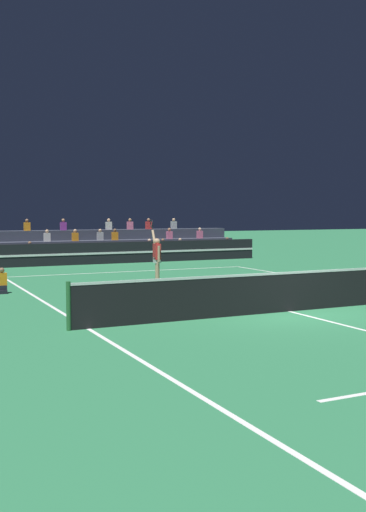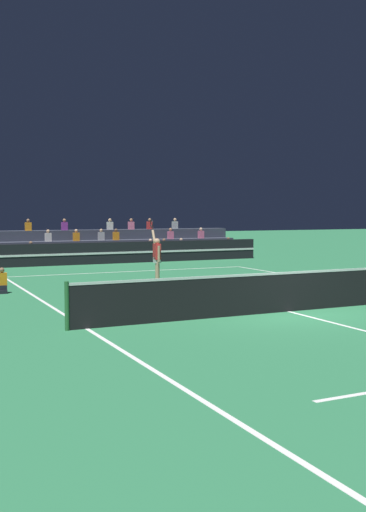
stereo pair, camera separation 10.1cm
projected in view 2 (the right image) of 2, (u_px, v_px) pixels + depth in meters
ground_plane at (289, 312)px, 15.84m from camera, size 120.00×120.00×0.00m
court_lines at (289, 311)px, 15.84m from camera, size 11.10×23.90×0.01m
tennis_net at (289, 291)px, 15.81m from camera, size 12.00×0.10×1.10m
sponsor_banner_wall at (101, 253)px, 30.45m from camera, size 18.00×0.26×1.10m
bleacher_stand at (87, 248)px, 32.73m from camera, size 17.53×2.85×2.28m
ball_kid_courtside at (2, 283)px, 19.36m from camera, size 0.30×0.36×0.84m
tennis_player at (157, 259)px, 21.15m from camera, size 0.38×1.16×2.43m
tennis_ball at (355, 292)px, 19.57m from camera, size 0.07×0.07×0.07m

